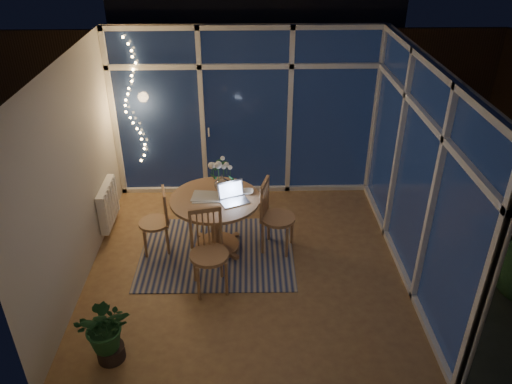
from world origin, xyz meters
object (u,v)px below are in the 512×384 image
chair_left (154,221)px  potted_plant (107,331)px  flower_vase (222,183)px  dining_table (216,224)px  chair_front (209,253)px  chair_right (278,216)px  laptop (234,193)px

chair_left → potted_plant: chair_left is taller
flower_vase → dining_table: bearing=-113.8°
chair_left → chair_front: chair_front is taller
chair_right → flower_vase: chair_right is taller
potted_plant → chair_front: bearing=47.7°
dining_table → chair_right: size_ratio=1.13×
chair_right → chair_left: bearing=106.2°
dining_table → potted_plant: size_ratio=1.51×
potted_plant → chair_right: bearing=45.4°
dining_table → chair_front: (-0.04, -0.80, 0.13)m
dining_table → chair_right: (0.80, -0.03, 0.12)m
flower_vase → chair_front: bearing=-97.3°
chair_right → flower_vase: 0.84m
flower_vase → potted_plant: size_ratio=0.28×
dining_table → chair_left: chair_left is taller
flower_vase → chair_left: bearing=-166.5°
chair_left → laptop: bearing=73.0°
laptop → flower_vase: bearing=95.1°
dining_table → chair_front: bearing=-92.9°
dining_table → chair_left: 0.81m
chair_right → flower_vase: bearing=89.2°
chair_right → potted_plant: (-1.80, -1.83, -0.13)m
chair_right → potted_plant: bearing=152.0°
flower_vase → chair_right: bearing=-17.4°
laptop → potted_plant: (-1.24, -1.75, -0.53)m
chair_front → flower_vase: size_ratio=4.94×
laptop → potted_plant: laptop is taller
laptop → flower_vase: laptop is taller
dining_table → flower_vase: (0.09, 0.20, 0.50)m
dining_table → chair_front: 0.82m
dining_table → chair_front: chair_front is taller
laptop → potted_plant: 2.21m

